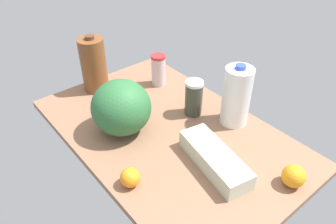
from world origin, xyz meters
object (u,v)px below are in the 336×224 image
watermelon (121,108)px  orange_near_front (294,176)px  egg_carton (215,158)px  tumbler_cup (158,70)px  shaker_bottle (194,98)px  chocolate_milk_jug (94,65)px  orange_far_back (130,177)px  milk_jug (236,96)px

watermelon → orange_near_front: size_ratio=3.01×
egg_carton → watermelon: watermelon is taller
tumbler_cup → shaker_bottle: (-31.05, 3.73, 0.13)cm
egg_carton → chocolate_milk_jug: (78.89, 7.32, 10.32)cm
orange_near_front → orange_far_back: orange_near_front is taller
milk_jug → orange_near_front: size_ratio=3.42×
shaker_bottle → orange_far_back: size_ratio=2.34×
orange_near_front → shaker_bottle: bearing=-2.3°
shaker_bottle → chocolate_milk_jug: chocolate_milk_jug is taller
orange_near_front → orange_far_back: (37.15, 45.44, -0.57)cm
shaker_bottle → orange_far_back: bearing=110.6°
orange_far_back → watermelon: bearing=-28.4°
tumbler_cup → orange_far_back: tumbler_cup is taller
tumbler_cup → chocolate_milk_jug: (17.21, 27.91, 5.49)cm
chocolate_milk_jug → orange_near_front: (-103.38, -21.96, -9.74)cm
egg_carton → orange_far_back: size_ratio=4.61×
milk_jug → chocolate_milk_jug: bearing=27.7°
watermelon → orange_near_front: 72.52cm
watermelon → shaker_bottle: size_ratio=1.49×
chocolate_milk_jug → orange_far_back: 71.02cm
shaker_bottle → chocolate_milk_jug: size_ratio=0.58×
chocolate_milk_jug → tumbler_cup: bearing=-121.7°
egg_carton → orange_far_back: same height
shaker_bottle → orange_near_front: bearing=177.7°
watermelon → chocolate_milk_jug: size_ratio=0.87×
tumbler_cup → orange_near_front: tumbler_cup is taller
milk_jug → shaker_bottle: size_ratio=1.69×
milk_jug → watermelon: bearing=57.5°
egg_carton → watermelon: 44.63cm
tumbler_cup → orange_near_front: size_ratio=1.99×
egg_carton → chocolate_milk_jug: bearing=16.3°
tumbler_cup → shaker_bottle: 31.28cm
egg_carton → shaker_bottle: shaker_bottle is taller
tumbler_cup → shaker_bottle: shaker_bottle is taller
watermelon → chocolate_milk_jug: bearing=-12.1°
orange_near_front → egg_carton: bearing=30.9°
milk_jug → orange_near_front: 41.63cm
orange_near_front → watermelon: bearing=24.7°
tumbler_cup → milk_jug: size_ratio=0.58×
watermelon → shaker_bottle: (-10.42, -32.30, -3.35)cm
shaker_bottle → chocolate_milk_jug: (48.27, 24.17, 5.37)cm
tumbler_cup → milk_jug: bearing=-172.8°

